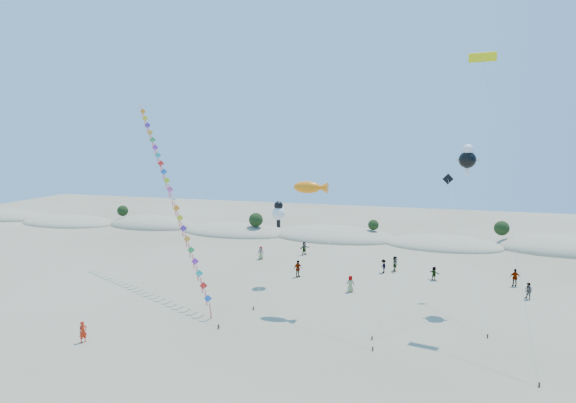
{
  "coord_description": "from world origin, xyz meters",
  "views": [
    {
      "loc": [
        13.21,
        -26.39,
        15.59
      ],
      "look_at": [
        1.64,
        14.0,
        9.79
      ],
      "focal_mm": 30.0,
      "sensor_mm": 36.0,
      "label": 1
    }
  ],
  "objects_px": {
    "fish_kite": "(311,188)",
    "parafoil_kite": "(484,63)",
    "kite_train": "(169,187)",
    "flyer_foreground": "(83,332)"
  },
  "relations": [
    {
      "from": "parafoil_kite",
      "to": "flyer_foreground",
      "type": "relative_size",
      "value": 13.64
    },
    {
      "from": "flyer_foreground",
      "to": "fish_kite",
      "type": "bearing_deg",
      "value": -23.06
    },
    {
      "from": "kite_train",
      "to": "flyer_foreground",
      "type": "xyz_separation_m",
      "value": [
        0.82,
        -14.78,
        -9.54
      ]
    },
    {
      "from": "fish_kite",
      "to": "parafoil_kite",
      "type": "height_order",
      "value": "parafoil_kite"
    },
    {
      "from": "fish_kite",
      "to": "flyer_foreground",
      "type": "distance_m",
      "value": 21.69
    },
    {
      "from": "fish_kite",
      "to": "kite_train",
      "type": "bearing_deg",
      "value": 170.51
    },
    {
      "from": "kite_train",
      "to": "parafoil_kite",
      "type": "relative_size",
      "value": 0.9
    },
    {
      "from": "kite_train",
      "to": "parafoil_kite",
      "type": "bearing_deg",
      "value": -2.01
    },
    {
      "from": "fish_kite",
      "to": "parafoil_kite",
      "type": "bearing_deg",
      "value": 6.45
    },
    {
      "from": "kite_train",
      "to": "parafoil_kite",
      "type": "height_order",
      "value": "parafoil_kite"
    }
  ]
}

